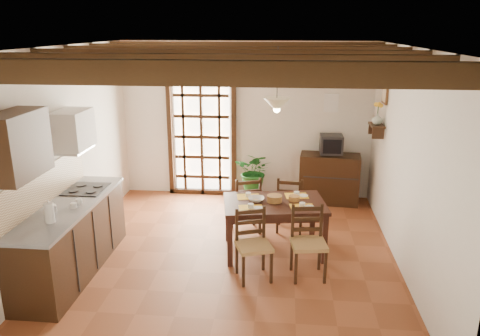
# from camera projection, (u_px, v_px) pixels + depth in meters

# --- Properties ---
(ground_plane) EXTENTS (5.00, 5.00, 0.00)m
(ground_plane) POSITION_uv_depth(u_px,v_px,m) (230.00, 256.00, 6.46)
(ground_plane) COLOR brown
(room_shell) EXTENTS (4.52, 5.02, 2.81)m
(room_shell) POSITION_uv_depth(u_px,v_px,m) (229.00, 127.00, 5.93)
(room_shell) COLOR silver
(room_shell) RESTS_ON ground_plane
(ceiling_beams) EXTENTS (4.50, 4.34, 0.20)m
(ceiling_beams) POSITION_uv_depth(u_px,v_px,m) (229.00, 56.00, 5.68)
(ceiling_beams) COLOR black
(ceiling_beams) RESTS_ON room_shell
(french_door) EXTENTS (1.26, 0.11, 2.32)m
(french_door) POSITION_uv_depth(u_px,v_px,m) (202.00, 133.00, 8.52)
(french_door) COLOR white
(french_door) RESTS_ON ground_plane
(kitchen_counter) EXTENTS (0.64, 2.25, 1.38)m
(kitchen_counter) POSITION_uv_depth(u_px,v_px,m) (71.00, 237.00, 5.93)
(kitchen_counter) COLOR black
(kitchen_counter) RESTS_ON ground_plane
(upper_cabinet) EXTENTS (0.35, 0.80, 0.70)m
(upper_cabinet) POSITION_uv_depth(u_px,v_px,m) (17.00, 145.00, 4.88)
(upper_cabinet) COLOR black
(upper_cabinet) RESTS_ON room_shell
(range_hood) EXTENTS (0.38, 0.60, 0.54)m
(range_hood) POSITION_uv_depth(u_px,v_px,m) (73.00, 131.00, 6.10)
(range_hood) COLOR white
(range_hood) RESTS_ON room_shell
(counter_items) EXTENTS (0.50, 1.43, 0.25)m
(counter_items) POSITION_uv_depth(u_px,v_px,m) (71.00, 199.00, 5.88)
(counter_items) COLOR black
(counter_items) RESTS_ON kitchen_counter
(dining_table) EXTENTS (1.49, 1.08, 0.74)m
(dining_table) POSITION_uv_depth(u_px,v_px,m) (274.00, 208.00, 6.40)
(dining_table) COLOR black
(dining_table) RESTS_ON ground_plane
(chair_near_left) EXTENTS (0.52, 0.51, 0.89)m
(chair_near_left) POSITION_uv_depth(u_px,v_px,m) (253.00, 257.00, 5.82)
(chair_near_left) COLOR #AE834A
(chair_near_left) RESTS_ON ground_plane
(chair_near_right) EXTENTS (0.48, 0.46, 0.91)m
(chair_near_right) POSITION_uv_depth(u_px,v_px,m) (308.00, 255.00, 5.86)
(chair_near_right) COLOR #AE834A
(chair_near_right) RESTS_ON ground_plane
(chair_far_left) EXTENTS (0.52, 0.51, 0.90)m
(chair_far_left) POSITION_uv_depth(u_px,v_px,m) (246.00, 214.00, 7.16)
(chair_far_left) COLOR #AE834A
(chair_far_left) RESTS_ON ground_plane
(chair_far_right) EXTENTS (0.43, 0.42, 0.88)m
(chair_far_right) POSITION_uv_depth(u_px,v_px,m) (290.00, 213.00, 7.20)
(chair_far_right) COLOR #AE834A
(chair_far_right) RESTS_ON ground_plane
(table_setting) EXTENTS (1.00, 0.66, 0.09)m
(table_setting) POSITION_uv_depth(u_px,v_px,m) (274.00, 201.00, 6.37)
(table_setting) COLOR yellow
(table_setting) RESTS_ON dining_table
(table_bowl) EXTENTS (0.22, 0.22, 0.05)m
(table_bowl) POSITION_uv_depth(u_px,v_px,m) (256.00, 199.00, 6.40)
(table_bowl) COLOR white
(table_bowl) RESTS_ON dining_table
(sideboard) EXTENTS (1.08, 0.56, 0.88)m
(sideboard) POSITION_uv_depth(u_px,v_px,m) (329.00, 179.00, 8.31)
(sideboard) COLOR black
(sideboard) RESTS_ON ground_plane
(crt_tv) EXTENTS (0.39, 0.36, 0.33)m
(crt_tv) POSITION_uv_depth(u_px,v_px,m) (331.00, 144.00, 8.12)
(crt_tv) COLOR black
(crt_tv) RESTS_ON sideboard
(fuse_box) EXTENTS (0.25, 0.03, 0.32)m
(fuse_box) POSITION_uv_depth(u_px,v_px,m) (331.00, 103.00, 8.17)
(fuse_box) COLOR white
(fuse_box) RESTS_ON room_shell
(plant_pot) EXTENTS (0.35, 0.35, 0.21)m
(plant_pot) POSITION_uv_depth(u_px,v_px,m) (254.00, 194.00, 8.50)
(plant_pot) COLOR maroon
(plant_pot) RESTS_ON ground_plane
(potted_plant) EXTENTS (2.01, 1.83, 1.89)m
(potted_plant) POSITION_uv_depth(u_px,v_px,m) (255.00, 170.00, 8.37)
(potted_plant) COLOR #144C19
(potted_plant) RESTS_ON ground_plane
(wall_shelf) EXTENTS (0.20, 0.42, 0.20)m
(wall_shelf) POSITION_uv_depth(u_px,v_px,m) (376.00, 128.00, 7.34)
(wall_shelf) COLOR black
(wall_shelf) RESTS_ON room_shell
(shelf_vase) EXTENTS (0.15, 0.15, 0.15)m
(shelf_vase) POSITION_uv_depth(u_px,v_px,m) (377.00, 119.00, 7.30)
(shelf_vase) COLOR #B2BFB2
(shelf_vase) RESTS_ON wall_shelf
(shelf_flowers) EXTENTS (0.14, 0.14, 0.36)m
(shelf_flowers) POSITION_uv_depth(u_px,v_px,m) (378.00, 106.00, 7.24)
(shelf_flowers) COLOR yellow
(shelf_flowers) RESTS_ON shelf_vase
(framed_picture) EXTENTS (0.03, 0.32, 0.32)m
(framed_picture) POSITION_uv_depth(u_px,v_px,m) (385.00, 93.00, 7.18)
(framed_picture) COLOR brown
(framed_picture) RESTS_ON room_shell
(pendant_lamp) EXTENTS (0.36, 0.36, 0.84)m
(pendant_lamp) POSITION_uv_depth(u_px,v_px,m) (277.00, 103.00, 6.08)
(pendant_lamp) COLOR black
(pendant_lamp) RESTS_ON room_shell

